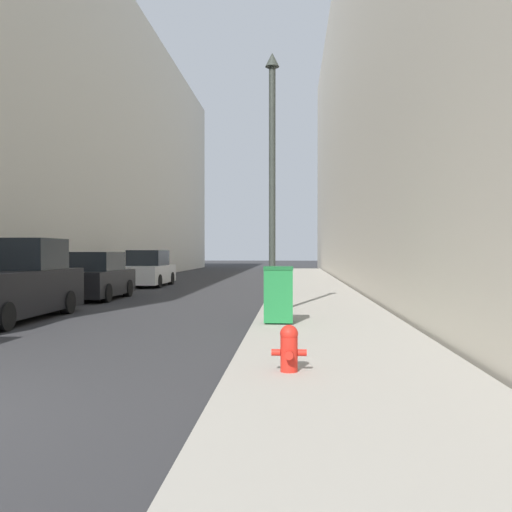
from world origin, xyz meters
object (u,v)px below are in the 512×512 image
trash_bin (279,294)px  lamppost (272,178)px  fire_hydrant (289,347)px  parked_sedan_near (94,278)px  pickup_truck (8,286)px  parked_sedan_far (148,270)px

trash_bin → lamppost: 3.53m
trash_bin → lamppost: (-0.22, 2.06, 2.86)m
fire_hydrant → lamppost: (-0.48, 7.18, 3.18)m
lamppost → parked_sedan_near: (-6.61, 5.31, -2.86)m
trash_bin → lamppost: size_ratio=0.19×
fire_hydrant → pickup_truck: 9.40m
pickup_truck → trash_bin: bearing=-8.9°
pickup_truck → fire_hydrant: bearing=-41.3°
pickup_truck → parked_sedan_near: (-0.04, 6.30, -0.09)m
pickup_truck → parked_sedan_far: pickup_truck is taller
parked_sedan_far → trash_bin: bearing=-65.7°
lamppost → parked_sedan_far: size_ratio=1.45×
trash_bin → fire_hydrant: bearing=-87.0°
parked_sedan_near → pickup_truck: bearing=-89.6°
trash_bin → parked_sedan_far: size_ratio=0.27×
trash_bin → lamppost: bearing=96.0°
parked_sedan_near → fire_hydrant: bearing=-60.4°
lamppost → pickup_truck: 7.20m
pickup_truck → parked_sedan_far: bearing=90.2°
pickup_truck → parked_sedan_far: size_ratio=1.20×
lamppost → parked_sedan_far: lamppost is taller
fire_hydrant → parked_sedan_near: (-7.10, 12.50, 0.33)m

